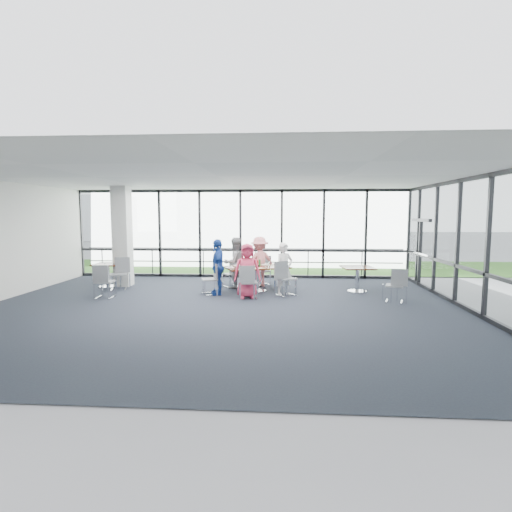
# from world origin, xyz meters

# --- Properties ---
(floor) EXTENTS (12.00, 10.00, 0.02)m
(floor) POSITION_xyz_m (0.00, 0.00, -0.01)
(floor) COLOR #222431
(floor) RESTS_ON ground
(ceiling) EXTENTS (12.00, 10.00, 0.04)m
(ceiling) POSITION_xyz_m (0.00, 0.00, 3.20)
(ceiling) COLOR silver
(ceiling) RESTS_ON ground
(wall_front) EXTENTS (12.00, 0.10, 3.20)m
(wall_front) POSITION_xyz_m (0.00, -5.00, 1.60)
(wall_front) COLOR silver
(wall_front) RESTS_ON ground
(curtain_wall_back) EXTENTS (12.00, 0.10, 3.20)m
(curtain_wall_back) POSITION_xyz_m (0.00, 5.00, 1.60)
(curtain_wall_back) COLOR white
(curtain_wall_back) RESTS_ON ground
(curtain_wall_right) EXTENTS (0.10, 10.00, 3.20)m
(curtain_wall_right) POSITION_xyz_m (6.00, 0.00, 1.60)
(curtain_wall_right) COLOR white
(curtain_wall_right) RESTS_ON ground
(exit_door) EXTENTS (0.12, 1.60, 2.10)m
(exit_door) POSITION_xyz_m (6.00, 3.75, 1.05)
(exit_door) COLOR black
(exit_door) RESTS_ON ground
(structural_column) EXTENTS (0.50, 0.50, 3.20)m
(structural_column) POSITION_xyz_m (-3.60, 3.00, 1.60)
(structural_column) COLOR silver
(structural_column) RESTS_ON ground
(apron) EXTENTS (80.00, 70.00, 0.02)m
(apron) POSITION_xyz_m (0.00, 10.00, -0.02)
(apron) COLOR slate
(apron) RESTS_ON ground
(grass_strip) EXTENTS (80.00, 5.00, 0.01)m
(grass_strip) POSITION_xyz_m (0.00, 8.00, 0.01)
(grass_strip) COLOR #2A581D
(grass_strip) RESTS_ON ground
(hangar_main) EXTENTS (24.00, 10.00, 6.00)m
(hangar_main) POSITION_xyz_m (4.00, 32.00, 3.00)
(hangar_main) COLOR silver
(hangar_main) RESTS_ON ground
(hangar_aux) EXTENTS (10.00, 6.00, 4.00)m
(hangar_aux) POSITION_xyz_m (-18.00, 28.00, 2.00)
(hangar_aux) COLOR silver
(hangar_aux) RESTS_ON ground
(guard_rail) EXTENTS (12.00, 0.06, 0.06)m
(guard_rail) POSITION_xyz_m (0.00, 5.60, 0.50)
(guard_rail) COLOR #2D2D33
(guard_rail) RESTS_ON ground
(main_table) EXTENTS (2.12, 1.71, 0.75)m
(main_table) POSITION_xyz_m (0.77, 2.35, 0.62)
(main_table) COLOR #37190E
(main_table) RESTS_ON ground
(side_table_left) EXTENTS (0.80, 0.80, 0.75)m
(side_table_left) POSITION_xyz_m (-4.01, 2.75, 0.62)
(side_table_left) COLOR #37190E
(side_table_left) RESTS_ON ground
(side_table_right) EXTENTS (0.98, 0.98, 0.75)m
(side_table_right) POSITION_xyz_m (3.77, 2.49, 0.64)
(side_table_right) COLOR #37190E
(side_table_right) RESTS_ON ground
(diner_near_left) EXTENTS (0.81, 0.60, 1.52)m
(diner_near_left) POSITION_xyz_m (0.57, 1.38, 0.76)
(diner_near_left) COLOR #CD3355
(diner_near_left) RESTS_ON ground
(diner_near_right) EXTENTS (0.68, 0.64, 1.50)m
(diner_near_right) POSITION_xyz_m (1.59, 1.85, 0.75)
(diner_near_right) COLOR silver
(diner_near_right) RESTS_ON ground
(diner_far_left) EXTENTS (0.91, 0.84, 1.59)m
(diner_far_left) POSITION_xyz_m (0.05, 2.84, 0.80)
(diner_far_left) COLOR gray
(diner_far_left) RESTS_ON ground
(diner_far_right) EXTENTS (1.16, 0.93, 1.60)m
(diner_far_right) POSITION_xyz_m (0.81, 3.19, 0.80)
(diner_far_right) COLOR #D87A7E
(diner_far_right) RESTS_ON ground
(diner_end) EXTENTS (0.69, 1.02, 1.61)m
(diner_end) POSITION_xyz_m (-0.32, 1.80, 0.80)
(diner_end) COLOR navy
(diner_end) RESTS_ON ground
(chair_main_nl) EXTENTS (0.52, 0.52, 0.91)m
(chair_main_nl) POSITION_xyz_m (0.63, 1.28, 0.45)
(chair_main_nl) COLOR slate
(chair_main_nl) RESTS_ON ground
(chair_main_nr) EXTENTS (0.67, 0.67, 0.98)m
(chair_main_nr) POSITION_xyz_m (1.64, 1.74, 0.49)
(chair_main_nr) COLOR slate
(chair_main_nr) RESTS_ON ground
(chair_main_fl) EXTENTS (0.55, 0.55, 0.82)m
(chair_main_fl) POSITION_xyz_m (-0.10, 3.04, 0.41)
(chair_main_fl) COLOR slate
(chair_main_fl) RESTS_ON ground
(chair_main_fr) EXTENTS (0.63, 0.63, 0.91)m
(chair_main_fr) POSITION_xyz_m (0.86, 3.44, 0.46)
(chair_main_fr) COLOR slate
(chair_main_fr) RESTS_ON ground
(chair_main_end) EXTENTS (0.56, 0.56, 0.89)m
(chair_main_end) POSITION_xyz_m (-0.55, 1.77, 0.44)
(chair_main_end) COLOR slate
(chair_main_end) RESTS_ON ground
(chair_spare_la) EXTENTS (0.48, 0.48, 0.92)m
(chair_spare_la) POSITION_xyz_m (-3.36, 1.09, 0.46)
(chair_spare_la) COLOR slate
(chair_spare_la) RESTS_ON ground
(chair_spare_lb) EXTENTS (0.58, 0.58, 0.96)m
(chair_spare_lb) POSITION_xyz_m (-3.48, 2.29, 0.48)
(chair_spare_lb) COLOR slate
(chair_spare_lb) RESTS_ON ground
(chair_spare_r) EXTENTS (0.55, 0.55, 0.88)m
(chair_spare_r) POSITION_xyz_m (4.49, 1.11, 0.44)
(chair_spare_r) COLOR slate
(chair_spare_r) RESTS_ON ground
(plate_nl) EXTENTS (0.24, 0.24, 0.01)m
(plate_nl) POSITION_xyz_m (0.42, 1.85, 0.76)
(plate_nl) COLOR white
(plate_nl) RESTS_ON main_table
(plate_nr) EXTENTS (0.25, 0.25, 0.01)m
(plate_nr) POSITION_xyz_m (1.46, 2.29, 0.76)
(plate_nr) COLOR white
(plate_nr) RESTS_ON main_table
(plate_fl) EXTENTS (0.25, 0.25, 0.01)m
(plate_fl) POSITION_xyz_m (0.17, 2.47, 0.76)
(plate_fl) COLOR white
(plate_fl) RESTS_ON main_table
(plate_fr) EXTENTS (0.26, 0.26, 0.01)m
(plate_fr) POSITION_xyz_m (1.02, 2.80, 0.76)
(plate_fr) COLOR white
(plate_fr) RESTS_ON main_table
(plate_end) EXTENTS (0.27, 0.27, 0.01)m
(plate_end) POSITION_xyz_m (0.01, 2.00, 0.76)
(plate_end) COLOR white
(plate_end) RESTS_ON main_table
(tumbler_a) EXTENTS (0.06, 0.06, 0.13)m
(tumbler_a) POSITION_xyz_m (0.65, 2.03, 0.81)
(tumbler_a) COLOR white
(tumbler_a) RESTS_ON main_table
(tumbler_b) EXTENTS (0.07, 0.07, 0.14)m
(tumbler_b) POSITION_xyz_m (1.13, 2.36, 0.82)
(tumbler_b) COLOR white
(tumbler_b) RESTS_ON main_table
(tumbler_c) EXTENTS (0.07, 0.07, 0.13)m
(tumbler_c) POSITION_xyz_m (0.69, 2.61, 0.82)
(tumbler_c) COLOR white
(tumbler_c) RESTS_ON main_table
(tumbler_d) EXTENTS (0.07, 0.07, 0.14)m
(tumbler_d) POSITION_xyz_m (0.28, 1.95, 0.82)
(tumbler_d) COLOR white
(tumbler_d) RESTS_ON main_table
(menu_a) EXTENTS (0.39, 0.37, 0.00)m
(menu_a) POSITION_xyz_m (0.85, 1.96, 0.75)
(menu_a) COLOR silver
(menu_a) RESTS_ON main_table
(menu_b) EXTENTS (0.34, 0.31, 0.00)m
(menu_b) POSITION_xyz_m (1.57, 2.42, 0.75)
(menu_b) COLOR silver
(menu_b) RESTS_ON main_table
(menu_c) EXTENTS (0.34, 0.34, 0.00)m
(menu_c) POSITION_xyz_m (0.73, 2.75, 0.75)
(menu_c) COLOR silver
(menu_c) RESTS_ON main_table
(condiment_caddy) EXTENTS (0.10, 0.07, 0.04)m
(condiment_caddy) POSITION_xyz_m (0.80, 2.40, 0.77)
(condiment_caddy) COLOR black
(condiment_caddy) RESTS_ON main_table
(ketchup_bottle) EXTENTS (0.06, 0.06, 0.18)m
(ketchup_bottle) POSITION_xyz_m (0.79, 2.46, 0.84)
(ketchup_bottle) COLOR #A62015
(ketchup_bottle) RESTS_ON main_table
(green_bottle) EXTENTS (0.05, 0.05, 0.20)m
(green_bottle) POSITION_xyz_m (0.85, 2.45, 0.85)
(green_bottle) COLOR #18732A
(green_bottle) RESTS_ON main_table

